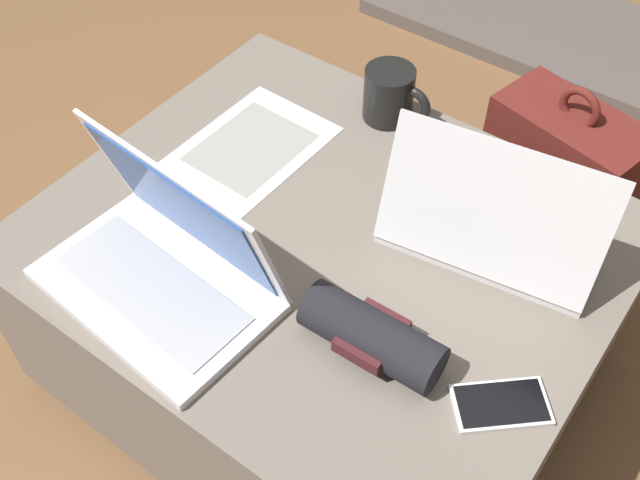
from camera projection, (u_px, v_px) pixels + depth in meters
The scene contains 10 objects.
ground_plane at pixel (325, 370), 1.56m from camera, with size 14.00×14.00×0.00m, color brown.
ottoman at pixel (326, 310), 1.40m from camera, with size 0.92×0.77×0.42m.
laptop_near at pixel (165, 262), 1.14m from camera, with size 0.38×0.26×0.23m.
laptop_far at pixel (494, 223), 1.19m from camera, with size 0.37×0.28×0.23m.
cell_phone at pixel (501, 405), 1.03m from camera, with size 0.15×0.14×0.01m.
backpack at pixel (553, 196), 1.60m from camera, with size 0.33×0.25×0.50m.
paper_sheet at pixel (250, 148), 1.38m from camera, with size 0.22×0.30×0.00m.
wrist_brace at pixel (372, 336), 1.06m from camera, with size 0.21×0.10×0.08m.
coffee_mug at pixel (391, 95), 1.40m from camera, with size 0.14×0.10×0.10m.
fireplace_hearth at pixel (595, 44), 2.28m from camera, with size 1.40×0.50×0.04m.
Camera 1 is at (0.48, -0.66, 1.35)m, focal length 42.00 mm.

